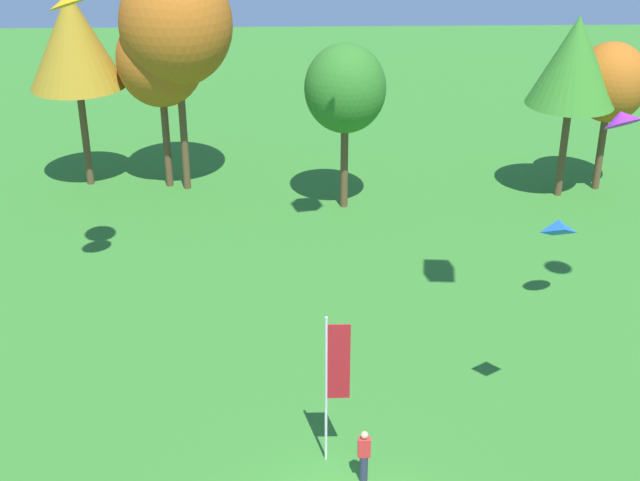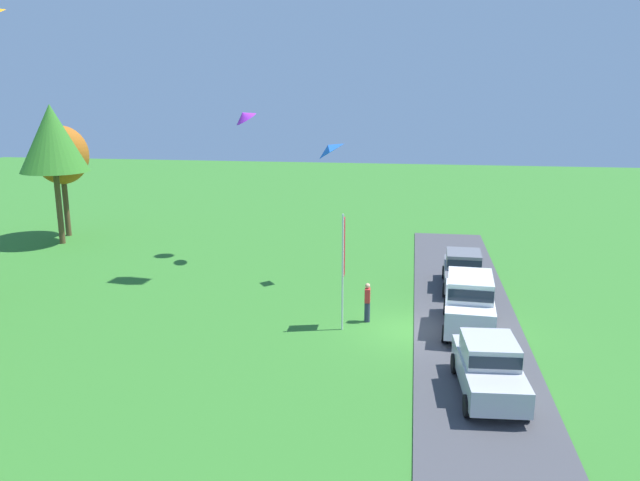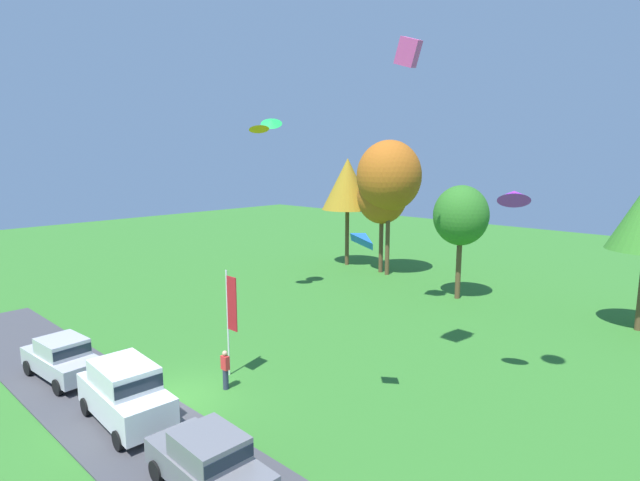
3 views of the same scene
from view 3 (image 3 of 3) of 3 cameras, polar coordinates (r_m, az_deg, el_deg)
ground_plane at (r=22.14m, az=-15.96°, el=-16.95°), size 120.00×120.00×0.00m
pavement_strip at (r=21.19m, az=-21.66°, el=-18.44°), size 36.00×4.40×0.06m
car_sedan_far_end at (r=25.24m, az=-27.36°, el=-11.73°), size 4.51×2.19×1.84m
car_suv_near_entrance at (r=20.33m, az=-21.38°, el=-15.68°), size 4.71×2.27×2.28m
car_sedan_by_flagpole at (r=16.10m, az=-12.59°, el=-23.40°), size 4.46×2.07×1.84m
person_on_lawn at (r=22.09m, az=-10.76°, el=-14.28°), size 0.36×0.24×1.71m
tree_far_left at (r=44.86m, az=3.16°, el=6.43°), size 4.57×4.57×9.65m
tree_lone_near at (r=42.15m, az=7.10°, el=4.97°), size 4.15×4.15×8.76m
tree_far_right at (r=41.20m, az=7.89°, el=7.29°), size 5.27×5.27×11.12m
tree_center_back at (r=35.24m, az=15.80°, el=2.72°), size 3.73×3.73×7.87m
flag_banner at (r=22.46m, az=-10.18°, el=-7.87°), size 0.71×0.08×4.86m
kite_delta_high_right at (r=34.25m, az=-5.58°, el=13.34°), size 1.97×1.98×0.98m
kite_box_low_drifter at (r=29.33m, az=10.06°, el=20.44°), size 1.68×1.37×1.81m
kite_delta_near_flag at (r=20.81m, az=21.29°, el=4.79°), size 1.68×1.70×1.00m
kite_diamond_trailing_tail at (r=18.21m, az=5.21°, el=0.28°), size 0.80×1.13×0.87m
kite_delta_mid_center at (r=33.58m, az=-7.00°, el=12.72°), size 1.83×1.83×0.72m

